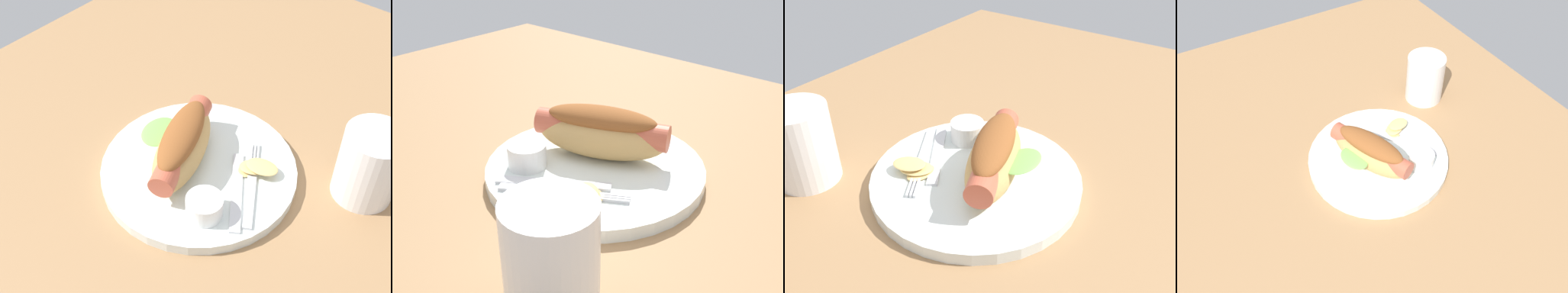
% 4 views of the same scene
% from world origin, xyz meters
% --- Properties ---
extents(ground_plane, '(1.20, 0.90, 0.02)m').
position_xyz_m(ground_plane, '(0.00, 0.00, -0.01)').
color(ground_plane, '#9E754C').
extents(plate, '(0.27, 0.27, 0.02)m').
position_xyz_m(plate, '(-0.03, 0.02, 0.01)').
color(plate, white).
rests_on(plate, ground_plane).
extents(hot_dog, '(0.17, 0.12, 0.07)m').
position_xyz_m(hot_dog, '(-0.02, -0.01, 0.05)').
color(hot_dog, tan).
rests_on(hot_dog, plate).
extents(sauce_ramekin, '(0.05, 0.05, 0.03)m').
position_xyz_m(sauce_ramekin, '(0.03, 0.07, 0.03)').
color(sauce_ramekin, white).
rests_on(sauce_ramekin, plate).
extents(fork, '(0.13, 0.09, 0.00)m').
position_xyz_m(fork, '(-0.05, 0.09, 0.02)').
color(fork, silver).
rests_on(fork, plate).
extents(knife, '(0.12, 0.09, 0.00)m').
position_xyz_m(knife, '(-0.03, 0.08, 0.02)').
color(knife, silver).
rests_on(knife, plate).
extents(chips_pile, '(0.05, 0.06, 0.02)m').
position_xyz_m(chips_pile, '(-0.07, 0.08, 0.02)').
color(chips_pile, '#E4BD71').
rests_on(chips_pile, plate).
extents(drinking_cup, '(0.08, 0.08, 0.10)m').
position_xyz_m(drinking_cup, '(-0.15, 0.20, 0.05)').
color(drinking_cup, white).
rests_on(drinking_cup, ground_plane).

